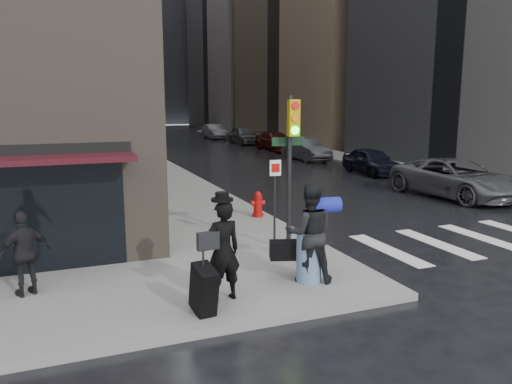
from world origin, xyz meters
The scene contains 17 objects.
ground centered at (0.00, 0.00, 0.00)m, with size 140.00×140.00×0.00m, color black.
sidewalk_left centered at (0.00, 27.00, 0.07)m, with size 4.00×50.00×0.15m, color slate.
sidewalk_right centered at (13.50, 27.00, 0.07)m, with size 3.00×50.00×0.15m, color slate.
crosswalk centered at (7.50, 1.00, 0.00)m, with size 8.50×3.00×0.01m.
bldg_right_far centered at (26.00, 58.00, 12.50)m, with size 22.00×20.00×25.00m, color #66635F.
bldg_distant centered at (6.00, 78.00, 16.00)m, with size 40.00×12.00×32.00m, color #66635F.
man_overcoat centered at (-1.71, -0.99, 1.02)m, with size 1.08×1.15×2.08m.
man_jeans centered at (0.33, -0.61, 1.18)m, with size 1.43×1.12×2.05m.
man_greycoat centered at (-5.01, 0.71, 0.97)m, with size 1.05×0.75×1.65m.
traffic_light centered at (0.85, 1.43, 2.60)m, with size 0.95×0.44×3.79m.
fire_hydrant centered at (1.53, 5.18, 0.52)m, with size 0.47×0.36×0.82m.
parked_car_0 centered at (10.41, 6.05, 0.76)m, with size 2.53×5.49×1.52m, color #4A4B4F.
parked_car_1 centered at (11.03, 12.78, 0.69)m, with size 1.63×4.05×1.38m, color black.
parked_car_2 centered at (10.63, 19.50, 0.71)m, with size 1.50×4.31×1.42m, color #3D3D42.
parked_car_3 centered at (11.46, 26.23, 0.70)m, with size 1.97×4.84×1.40m, color #3A0F0B.
parked_car_4 centered at (11.25, 32.96, 0.78)m, with size 1.85×4.61×1.57m, color #4B4B50.
parked_car_5 centered at (10.54, 39.69, 0.74)m, with size 1.57×4.49×1.48m, color #505055.
Camera 1 is at (-4.28, -9.33, 3.82)m, focal length 35.00 mm.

